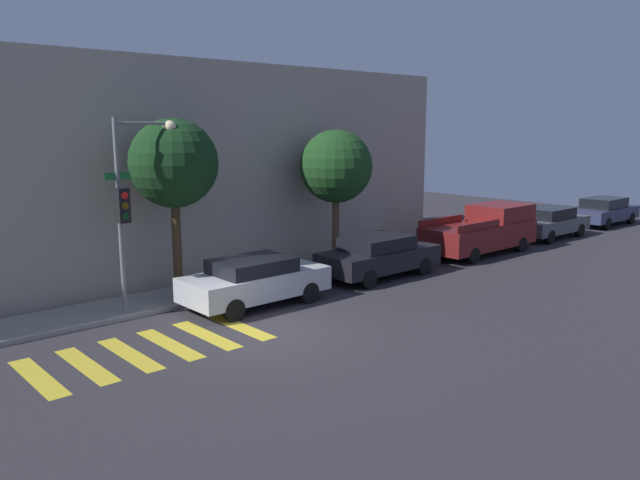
{
  "coord_description": "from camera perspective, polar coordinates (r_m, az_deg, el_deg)",
  "views": [
    {
      "loc": [
        -8.79,
        -11.96,
        5.03
      ],
      "look_at": [
        3.77,
        2.1,
        1.6
      ],
      "focal_mm": 35.0,
      "sensor_mm": 36.0,
      "label": 1
    }
  ],
  "objects": [
    {
      "name": "traffic_light_pole",
      "position": [
        17.0,
        -16.72,
        4.5
      ],
      "size": [
        2.08,
        0.56,
        5.27
      ],
      "color": "slate",
      "rests_on": "ground"
    },
    {
      "name": "sidewalk",
      "position": [
        19.02,
        -12.76,
        -5.07
      ],
      "size": [
        26.0,
        1.92,
        0.14
      ],
      "primitive_type": "cube",
      "color": "gray",
      "rests_on": "ground"
    },
    {
      "name": "building_row",
      "position": [
        22.34,
        -18.61,
        6.04
      ],
      "size": [
        26.0,
        6.0,
        7.15
      ],
      "primitive_type": "cube",
      "color": "#A89E8E",
      "rests_on": "ground"
    },
    {
      "name": "crosswalk",
      "position": [
        15.04,
        -15.27,
        -9.6
      ],
      "size": [
        5.39,
        2.6,
        0.0
      ],
      "color": "gold",
      "rests_on": "ground"
    },
    {
      "name": "sedan_tail_of_row",
      "position": [
        35.49,
        24.54,
        2.44
      ],
      "size": [
        4.57,
        1.78,
        1.43
      ],
      "color": "#2D3351",
      "rests_on": "ground"
    },
    {
      "name": "sedan_near_corner",
      "position": [
        17.82,
        -5.98,
        -3.68
      ],
      "size": [
        4.21,
        1.85,
        1.38
      ],
      "color": "#B7BABF",
      "rests_on": "ground"
    },
    {
      "name": "sedan_middle",
      "position": [
        21.16,
        5.38,
        -1.42
      ],
      "size": [
        4.39,
        1.86,
        1.42
      ],
      "color": "black",
      "rests_on": "ground"
    },
    {
      "name": "pickup_truck",
      "position": [
        25.92,
        14.72,
        0.88
      ],
      "size": [
        5.39,
        2.03,
        1.88
      ],
      "color": "maroon",
      "rests_on": "ground"
    },
    {
      "name": "sedan_far_end",
      "position": [
        30.41,
        20.19,
        1.56
      ],
      "size": [
        4.42,
        1.83,
        1.4
      ],
      "color": "#4C5156",
      "rests_on": "ground"
    },
    {
      "name": "ground_plane",
      "position": [
        15.67,
        -5.23,
        -8.45
      ],
      "size": [
        60.0,
        60.0,
        0.0
      ],
      "primitive_type": "plane",
      "color": "#2D2B30"
    },
    {
      "name": "tree_midblock",
      "position": [
        21.95,
        1.47,
        6.69
      ],
      "size": [
        2.56,
        2.56,
        4.95
      ],
      "color": "brown",
      "rests_on": "ground"
    },
    {
      "name": "tree_near_corner",
      "position": [
        18.21,
        -13.24,
        6.75
      ],
      "size": [
        2.53,
        2.53,
        5.28
      ],
      "color": "#42301E",
      "rests_on": "ground"
    }
  ]
}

